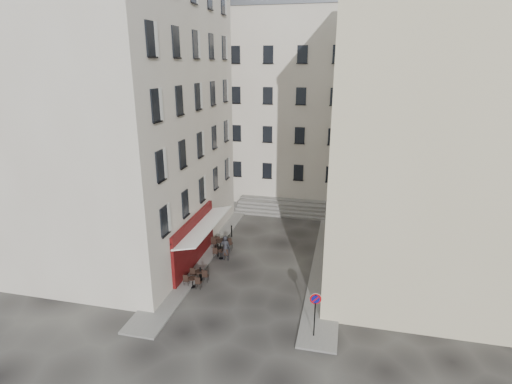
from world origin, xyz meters
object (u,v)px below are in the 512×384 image
(no_parking_sign, at_px, (315,307))
(bistro_table_b, at_px, (200,274))
(bistro_table_a, at_px, (193,281))
(pedestrian, at_px, (225,248))

(no_parking_sign, bearing_deg, bistro_table_b, 141.67)
(bistro_table_a, distance_m, bistro_table_b, 0.89)
(pedestrian, bearing_deg, bistro_table_a, 80.74)
(no_parking_sign, relative_size, pedestrian, 1.37)
(bistro_table_a, height_order, pedestrian, pedestrian)
(no_parking_sign, bearing_deg, bistro_table_a, 147.43)
(bistro_table_a, bearing_deg, bistro_table_b, 81.62)
(bistro_table_a, xyz_separation_m, pedestrian, (0.90, 3.98, 0.51))
(bistro_table_b, bearing_deg, bistro_table_a, -98.38)
(no_parking_sign, xyz_separation_m, pedestrian, (-6.85, 7.07, -0.87))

